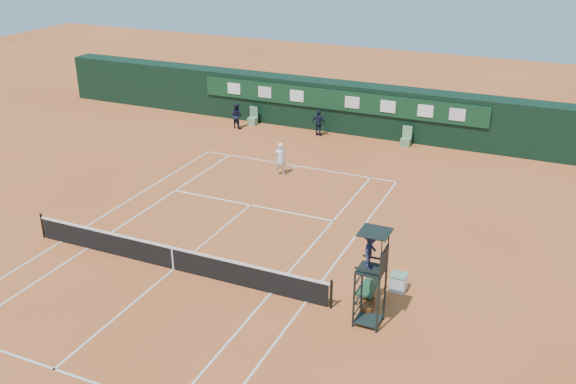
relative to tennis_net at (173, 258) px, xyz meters
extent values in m
plane|color=#C8622F|center=(0.00, 0.00, -0.51)|extent=(90.00, 90.00, 0.00)
cube|color=silver|center=(0.00, 11.88, -0.50)|extent=(11.05, 0.08, 0.01)
cube|color=silver|center=(5.49, 0.00, -0.50)|extent=(0.08, 23.85, 0.01)
cube|color=silver|center=(-5.49, 0.00, -0.50)|extent=(0.08, 23.85, 0.01)
cube|color=silver|center=(4.12, 0.00, -0.50)|extent=(0.08, 23.85, 0.01)
cube|color=silver|center=(-4.12, 0.00, -0.50)|extent=(0.08, 23.85, 0.01)
cube|color=white|center=(0.00, 6.40, -0.50)|extent=(8.31, 0.08, 0.01)
cube|color=silver|center=(0.00, -6.40, -0.50)|extent=(8.31, 0.08, 0.01)
cube|color=silver|center=(0.00, 0.00, -0.50)|extent=(0.08, 12.88, 0.01)
cube|color=silver|center=(0.00, 11.73, -0.50)|extent=(0.08, 0.30, 0.01)
cube|color=black|center=(0.00, 0.00, -0.06)|extent=(12.60, 0.04, 0.90)
cube|color=white|center=(0.00, 0.00, 0.42)|extent=(12.80, 0.06, 0.08)
cube|color=white|center=(0.00, 0.00, -0.05)|extent=(0.06, 0.05, 0.92)
cylinder|color=black|center=(6.40, 0.00, 0.04)|extent=(0.10, 0.10, 1.10)
cylinder|color=black|center=(-6.40, 0.00, 0.04)|extent=(0.10, 0.10, 1.10)
cube|color=black|center=(0.00, 18.75, 0.99)|extent=(40.00, 1.50, 3.00)
cube|color=#0E361D|center=(0.00, 17.94, 1.59)|extent=(18.00, 0.10, 1.20)
cube|color=white|center=(-7.00, 17.87, 1.59)|extent=(0.90, 0.04, 0.70)
cube|color=silver|center=(-4.80, 17.87, 1.59)|extent=(0.90, 0.04, 0.70)
cube|color=white|center=(-2.60, 17.87, 1.59)|extent=(0.90, 0.04, 0.70)
cube|color=silver|center=(1.00, 17.87, 1.59)|extent=(0.90, 0.04, 0.70)
cube|color=white|center=(3.20, 17.87, 1.59)|extent=(0.90, 0.04, 0.70)
cube|color=white|center=(5.40, 17.87, 1.59)|extent=(0.90, 0.04, 0.70)
cube|color=silver|center=(7.20, 17.87, 1.59)|extent=(0.90, 0.04, 0.70)
cube|color=#63976F|center=(-5.50, 17.45, -0.28)|extent=(0.55, 0.50, 0.46)
cube|color=#537E5F|center=(-5.50, 17.67, 0.29)|extent=(0.55, 0.06, 0.70)
cube|color=#5A8961|center=(4.50, 17.45, -0.28)|extent=(0.55, 0.50, 0.46)
cube|color=#63986C|center=(4.50, 17.67, 0.29)|extent=(0.55, 0.06, 0.70)
cylinder|color=black|center=(7.44, -0.73, 0.49)|extent=(0.07, 0.07, 2.00)
cylinder|color=black|center=(7.44, 0.07, 0.49)|extent=(0.07, 0.07, 2.00)
cylinder|color=black|center=(8.24, -0.73, 0.49)|extent=(0.07, 0.07, 2.00)
cylinder|color=black|center=(8.24, 0.07, 0.49)|extent=(0.07, 0.07, 2.00)
cube|color=black|center=(7.84, -0.33, 1.53)|extent=(0.85, 0.85, 0.08)
cube|color=black|center=(8.24, -0.33, 1.94)|extent=(0.06, 0.85, 0.80)
cube|color=black|center=(7.84, -0.75, 1.74)|extent=(0.85, 0.05, 0.06)
cube|color=black|center=(7.84, 0.09, 1.74)|extent=(0.85, 0.05, 0.06)
cylinder|color=black|center=(8.24, -0.73, 2.39)|extent=(0.04, 0.04, 1.00)
cylinder|color=black|center=(8.24, 0.07, 2.39)|extent=(0.04, 0.04, 1.00)
cube|color=black|center=(7.89, -0.33, 2.89)|extent=(0.95, 0.95, 0.04)
cube|color=black|center=(7.84, -0.33, -0.36)|extent=(0.80, 0.80, 0.05)
cube|color=black|center=(7.44, -0.33, -0.11)|extent=(0.04, 0.80, 0.04)
cube|color=black|center=(7.44, -0.33, 0.29)|extent=(0.04, 0.80, 0.04)
cube|color=black|center=(7.44, -0.33, 0.69)|extent=(0.04, 0.80, 0.04)
cube|color=black|center=(7.44, -0.33, 1.09)|extent=(0.04, 0.80, 0.04)
imported|color=#1B1D36|center=(7.79, -0.33, 2.21)|extent=(0.47, 0.82, 1.28)
cube|color=#1A4125|center=(7.39, 1.06, -0.06)|extent=(0.55, 1.20, 0.08)
cube|color=#183E29|center=(7.64, 1.06, 0.29)|extent=(0.06, 1.20, 0.60)
cylinder|color=black|center=(7.17, 0.51, -0.30)|extent=(0.04, 0.04, 0.41)
cylinder|color=black|center=(7.61, 0.51, -0.30)|extent=(0.04, 0.04, 0.41)
cylinder|color=black|center=(7.17, 1.61, -0.30)|extent=(0.04, 0.04, 0.41)
cylinder|color=black|center=(7.61, 1.61, -0.30)|extent=(0.04, 0.04, 0.41)
cube|color=black|center=(7.60, 0.37, -0.35)|extent=(0.47, 0.87, 0.31)
cube|color=white|center=(8.21, 2.06, -0.21)|extent=(0.55, 0.55, 0.60)
cube|color=#5E8F67|center=(8.21, 2.06, 0.11)|extent=(0.57, 0.57, 0.05)
sphere|color=#CEF037|center=(2.80, 10.90, -0.48)|extent=(0.06, 0.06, 0.06)
imported|color=white|center=(-0.31, 10.45, 0.36)|extent=(0.74, 0.62, 1.74)
imported|color=black|center=(-6.07, 16.41, 0.29)|extent=(0.87, 0.74, 1.60)
imported|color=black|center=(-0.81, 17.11, 0.29)|extent=(0.98, 0.52, 1.59)
camera|label=1|loc=(12.65, -17.60, 12.00)|focal=40.00mm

